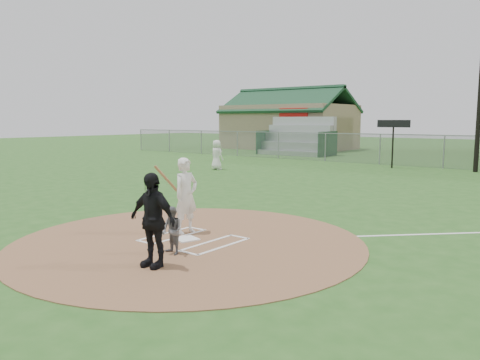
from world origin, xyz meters
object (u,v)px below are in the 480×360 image
Objects in this scene: home_plate at (187,239)px; batter_at_plate at (186,196)px; ondeck_player at (217,155)px; umpire at (152,220)px; catcher at (172,231)px.

home_plate is 0.26× the size of batter_at_plate.
batter_at_plate is at bearing 135.02° from home_plate.
home_plate is 16.53m from ondeck_player.
umpire is at bearing -58.89° from batter_at_plate.
batter_at_plate reaches higher than umpire.
catcher is 0.54× the size of batter_at_plate.
catcher is 1.98m from batter_at_plate.
catcher is 0.99m from umpire.
batter_at_plate is at bearing 134.81° from ondeck_player.
home_plate is at bearing 135.11° from ondeck_player.
ondeck_player is at bearing 128.13° from batter_at_plate.
ondeck_player is (-10.26, 12.93, 0.84)m from home_plate.
umpire reaches higher than ondeck_player.
catcher is at bearing 134.53° from ondeck_player.
home_plate is 2.31m from umpire.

